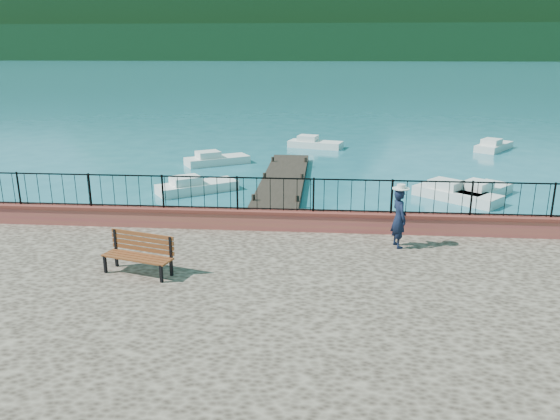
% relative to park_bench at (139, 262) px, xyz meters
% --- Properties ---
extents(ground, '(2000.00, 2000.00, 0.00)m').
position_rel_park_bench_xyz_m(ground, '(4.27, -0.19, -1.49)').
color(ground, '#19596B').
rests_on(ground, ground).
extents(parapet, '(28.00, 0.46, 0.58)m').
position_rel_park_bench_xyz_m(parapet, '(4.27, 3.51, 0.00)').
color(parapet, '#A1543A').
rests_on(parapet, promenade).
extents(railing, '(27.00, 0.05, 0.95)m').
position_rel_park_bench_xyz_m(railing, '(4.27, 3.51, 0.77)').
color(railing, black).
rests_on(railing, parapet).
extents(dock, '(2.00, 16.00, 0.30)m').
position_rel_park_bench_xyz_m(dock, '(2.27, 11.81, -1.34)').
color(dock, '#2D231C').
rests_on(dock, ground).
extents(far_forest, '(900.00, 60.00, 18.00)m').
position_rel_park_bench_xyz_m(far_forest, '(4.27, 299.81, 7.51)').
color(far_forest, black).
rests_on(far_forest, ground).
extents(foothills, '(900.00, 120.00, 44.00)m').
position_rel_park_bench_xyz_m(foothills, '(4.27, 359.81, 20.51)').
color(foothills, black).
rests_on(foothills, ground).
extents(companion_hill, '(448.00, 384.00, 180.00)m').
position_rel_park_bench_xyz_m(companion_hill, '(224.27, 559.81, -1.49)').
color(companion_hill, '#142D23').
rests_on(companion_hill, ground).
extents(park_bench, '(1.79, 1.02, 0.94)m').
position_rel_park_bench_xyz_m(park_bench, '(0.00, 0.00, 0.00)').
color(park_bench, black).
rests_on(park_bench, promenade).
extents(person, '(0.53, 0.67, 1.59)m').
position_rel_park_bench_xyz_m(person, '(6.25, 2.35, 0.51)').
color(person, black).
rests_on(person, promenade).
extents(hat, '(0.44, 0.44, 0.12)m').
position_rel_park_bench_xyz_m(hat, '(6.25, 2.35, 1.36)').
color(hat, silver).
rests_on(hat, person).
extents(boat_0, '(3.69, 3.12, 0.80)m').
position_rel_park_bench_xyz_m(boat_0, '(-1.50, 12.08, -1.09)').
color(boat_0, silver).
rests_on(boat_0, ground).
extents(boat_1, '(3.61, 3.40, 0.80)m').
position_rel_park_bench_xyz_m(boat_1, '(9.94, 11.68, -1.09)').
color(boat_1, silver).
rests_on(boat_1, ground).
extents(boat_2, '(3.20, 3.39, 0.80)m').
position_rel_park_bench_xyz_m(boat_2, '(11.18, 12.36, -1.09)').
color(boat_2, silver).
rests_on(boat_2, ground).
extents(boat_3, '(3.68, 2.94, 0.80)m').
position_rel_park_bench_xyz_m(boat_3, '(-1.81, 18.25, -1.09)').
color(boat_3, silver).
rests_on(boat_3, ground).
extents(boat_4, '(3.71, 2.21, 0.80)m').
position_rel_park_bench_xyz_m(boat_4, '(3.57, 24.10, -1.09)').
color(boat_4, silver).
rests_on(boat_4, ground).
extents(boat_5, '(3.04, 3.52, 0.80)m').
position_rel_park_bench_xyz_m(boat_5, '(15.01, 24.19, -1.09)').
color(boat_5, silver).
rests_on(boat_5, ground).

